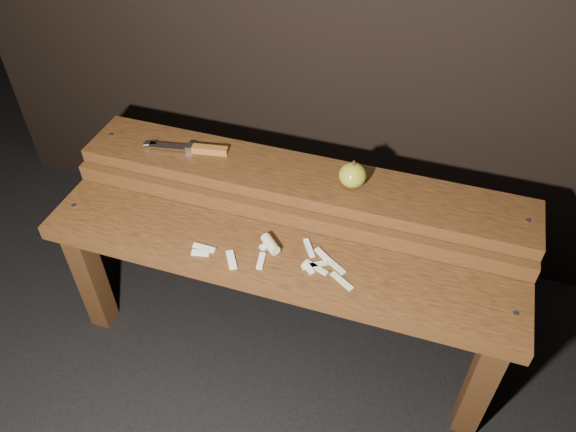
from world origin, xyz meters
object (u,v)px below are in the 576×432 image
(bench_rear_tier, at_px, (300,200))
(knife, at_px, (199,149))
(apple, at_px, (353,175))
(bench_front_tier, at_px, (273,276))

(bench_rear_tier, distance_m, knife, 0.31)
(bench_rear_tier, xyz_separation_m, apple, (0.13, 0.00, 0.12))
(bench_front_tier, bearing_deg, bench_rear_tier, 90.00)
(bench_front_tier, distance_m, bench_rear_tier, 0.23)
(bench_front_tier, relative_size, knife, 5.07)
(bench_front_tier, height_order, knife, knife)
(knife, bearing_deg, bench_rear_tier, -2.03)
(bench_rear_tier, height_order, apple, apple)
(apple, relative_size, knife, 0.32)
(bench_front_tier, bearing_deg, knife, 140.84)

